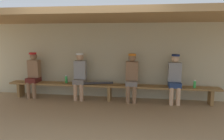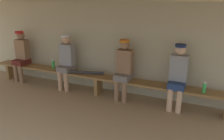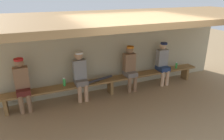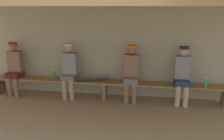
# 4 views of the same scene
# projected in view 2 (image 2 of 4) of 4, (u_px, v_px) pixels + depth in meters

# --- Properties ---
(ground_plane) EXTENTS (24.00, 24.00, 0.00)m
(ground_plane) POSITION_uv_depth(u_px,v_px,m) (59.00, 125.00, 4.22)
(ground_plane) COLOR #9E7F59
(back_wall) EXTENTS (8.00, 0.20, 2.20)m
(back_wall) POSITION_uv_depth(u_px,v_px,m) (106.00, 45.00, 5.62)
(back_wall) COLOR #B7AD8C
(back_wall) RESTS_ON ground
(bench) EXTENTS (6.00, 0.36, 0.46)m
(bench) POSITION_uv_depth(u_px,v_px,m) (98.00, 78.00, 5.45)
(bench) COLOR olive
(bench) RESTS_ON ground
(player_with_sunglasses) EXTENTS (0.34, 0.42, 1.34)m
(player_with_sunglasses) POSITION_uv_depth(u_px,v_px,m) (66.00, 60.00, 5.68)
(player_with_sunglasses) COLOR slate
(player_with_sunglasses) RESTS_ON ground
(player_middle) EXTENTS (0.34, 0.42, 1.34)m
(player_middle) POSITION_uv_depth(u_px,v_px,m) (21.00, 54.00, 6.24)
(player_middle) COLOR #591E19
(player_middle) RESTS_ON ground
(player_in_white) EXTENTS (0.34, 0.42, 1.34)m
(player_in_white) POSITION_uv_depth(u_px,v_px,m) (124.00, 67.00, 5.10)
(player_in_white) COLOR slate
(player_in_white) RESTS_ON ground
(player_leftmost) EXTENTS (0.34, 0.42, 1.34)m
(player_leftmost) POSITION_uv_depth(u_px,v_px,m) (178.00, 74.00, 4.65)
(player_leftmost) COLOR navy
(player_leftmost) RESTS_ON ground
(water_bottle_green) EXTENTS (0.07, 0.07, 0.23)m
(water_bottle_green) POSITION_uv_depth(u_px,v_px,m) (53.00, 64.00, 5.93)
(water_bottle_green) COLOR green
(water_bottle_green) RESTS_ON bench
(water_bottle_blue) EXTENTS (0.07, 0.07, 0.21)m
(water_bottle_blue) POSITION_uv_depth(u_px,v_px,m) (204.00, 87.00, 4.47)
(water_bottle_blue) COLOR green
(water_bottle_blue) RESTS_ON bench
(baseball_bat) EXTENTS (0.85, 0.29, 0.07)m
(baseball_bat) POSITION_uv_depth(u_px,v_px,m) (86.00, 72.00, 5.55)
(baseball_bat) COLOR #333338
(baseball_bat) RESTS_ON bench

